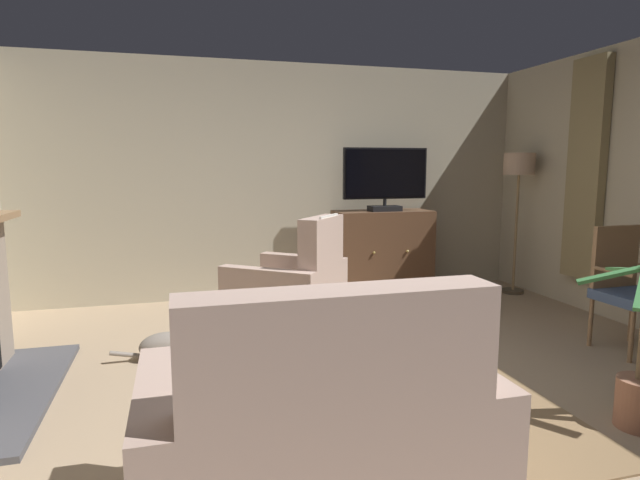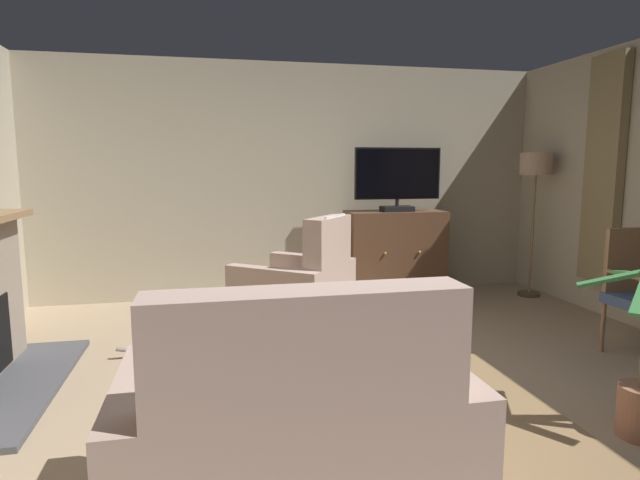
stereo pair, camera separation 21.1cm
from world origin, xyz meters
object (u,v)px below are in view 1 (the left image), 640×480
at_px(side_chair_tucked_against_wall, 628,286).
at_px(tv_remote, 272,328).
at_px(tv_cabinet, 382,255).
at_px(sofa_floral, 318,446).
at_px(coffee_table, 283,340).
at_px(television, 385,178).
at_px(cat, 171,344).
at_px(armchair_angled_to_table, 292,293).
at_px(floor_lamp, 519,176).

bearing_deg(side_chair_tucked_against_wall, tv_remote, -178.37).
relative_size(tv_cabinet, sofa_floral, 0.79).
height_order(tv_cabinet, coffee_table, tv_cabinet).
height_order(television, coffee_table, television).
bearing_deg(side_chair_tucked_against_wall, sofa_floral, -154.86).
distance_m(coffee_table, cat, 1.20).
bearing_deg(side_chair_tucked_against_wall, cat, 168.12).
relative_size(side_chair_tucked_against_wall, cat, 1.35).
relative_size(tv_cabinet, television, 1.13).
bearing_deg(tv_remote, sofa_floral, -0.85).
distance_m(armchair_angled_to_table, side_chair_tucked_against_wall, 2.84).
height_order(television, sofa_floral, television).
height_order(tv_cabinet, side_chair_tucked_against_wall, side_chair_tucked_against_wall).
bearing_deg(side_chair_tucked_against_wall, floor_lamp, 80.86).
bearing_deg(coffee_table, armchair_angled_to_table, 75.74).
height_order(armchair_angled_to_table, side_chair_tucked_against_wall, armchair_angled_to_table).
bearing_deg(armchair_angled_to_table, side_chair_tucked_against_wall, -27.63).
distance_m(sofa_floral, side_chair_tucked_against_wall, 3.31).
distance_m(tv_cabinet, television, 0.90).
relative_size(sofa_floral, floor_lamp, 0.87).
bearing_deg(tv_cabinet, side_chair_tucked_against_wall, -61.76).
xyz_separation_m(television, tv_remote, (-1.73, -2.30, -0.92)).
height_order(armchair_angled_to_table, floor_lamp, floor_lamp).
bearing_deg(side_chair_tucked_against_wall, coffee_table, -176.70).
distance_m(television, cat, 3.06).
relative_size(coffee_table, tv_remote, 6.50).
bearing_deg(tv_cabinet, tv_remote, -126.34).
distance_m(tv_cabinet, side_chair_tucked_against_wall, 2.57).
bearing_deg(cat, side_chair_tucked_against_wall, -11.88).
xyz_separation_m(television, sofa_floral, (-1.77, -3.62, -1.01)).
relative_size(television, armchair_angled_to_table, 0.79).
bearing_deg(television, sofa_floral, -116.10).
bearing_deg(coffee_table, television, 54.99).
xyz_separation_m(coffee_table, floor_lamp, (3.19, 2.07, 0.99)).
distance_m(armchair_angled_to_table, cat, 1.24).
bearing_deg(tv_cabinet, cat, -147.57).
height_order(television, tv_remote, television).
distance_m(sofa_floral, armchair_angled_to_table, 2.76).
distance_m(tv_remote, floor_lamp, 3.92).
xyz_separation_m(television, side_chair_tucked_against_wall, (1.22, -2.21, -0.83)).
bearing_deg(sofa_floral, armchair_angled_to_table, 79.97).
relative_size(tv_cabinet, cat, 1.51).
height_order(coffee_table, cat, coffee_table).
bearing_deg(coffee_table, floor_lamp, 32.93).
height_order(coffee_table, floor_lamp, floor_lamp).
xyz_separation_m(armchair_angled_to_table, cat, (-1.09, -0.56, -0.21)).
bearing_deg(television, tv_remote, -126.97).
bearing_deg(tv_cabinet, coffee_table, -124.42).
xyz_separation_m(sofa_floral, floor_lamp, (3.30, 3.30, 1.03)).
height_order(cat, floor_lamp, floor_lamp).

